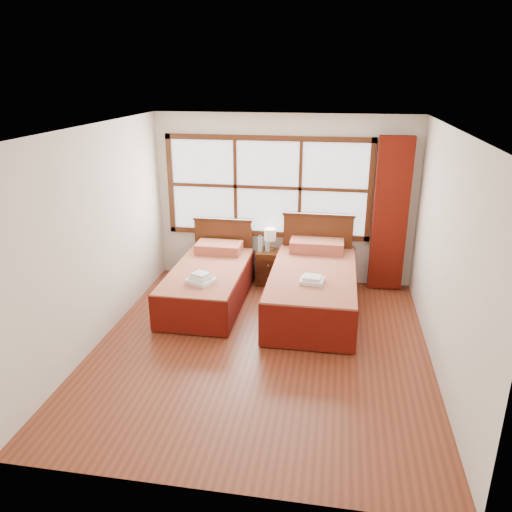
# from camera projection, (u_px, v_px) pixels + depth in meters

# --- Properties ---
(floor) EXTENTS (4.50, 4.50, 0.00)m
(floor) POSITION_uv_depth(u_px,v_px,m) (261.00, 348.00, 6.06)
(floor) COLOR brown
(floor) RESTS_ON ground
(ceiling) EXTENTS (4.50, 4.50, 0.00)m
(ceiling) POSITION_uv_depth(u_px,v_px,m) (262.00, 129.00, 5.17)
(ceiling) COLOR white
(ceiling) RESTS_ON wall_back
(wall_back) EXTENTS (4.00, 0.00, 4.00)m
(wall_back) POSITION_uv_depth(u_px,v_px,m) (284.00, 200.00, 7.70)
(wall_back) COLOR silver
(wall_back) RESTS_ON floor
(wall_left) EXTENTS (0.00, 4.50, 4.50)m
(wall_left) POSITION_uv_depth(u_px,v_px,m) (95.00, 238.00, 5.92)
(wall_left) COLOR silver
(wall_left) RESTS_ON floor
(wall_right) EXTENTS (0.00, 4.50, 4.50)m
(wall_right) POSITION_uv_depth(u_px,v_px,m) (447.00, 257.00, 5.30)
(wall_right) COLOR silver
(wall_right) RESTS_ON floor
(window) EXTENTS (3.16, 0.06, 1.56)m
(window) POSITION_uv_depth(u_px,v_px,m) (268.00, 187.00, 7.63)
(window) COLOR white
(window) RESTS_ON wall_back
(curtain) EXTENTS (0.50, 0.16, 2.30)m
(curtain) POSITION_uv_depth(u_px,v_px,m) (390.00, 215.00, 7.36)
(curtain) COLOR #67140A
(curtain) RESTS_ON wall_back
(bed_left) EXTENTS (1.02, 2.04, 0.99)m
(bed_left) POSITION_uv_depth(u_px,v_px,m) (209.00, 282.00, 7.21)
(bed_left) COLOR #39190B
(bed_left) RESTS_ON floor
(bed_right) EXTENTS (1.16, 2.26, 1.14)m
(bed_right) POSITION_uv_depth(u_px,v_px,m) (313.00, 286.00, 6.96)
(bed_right) COLOR #39190B
(bed_right) RESTS_ON floor
(nightstand) EXTENTS (0.41, 0.40, 0.54)m
(nightstand) POSITION_uv_depth(u_px,v_px,m) (270.00, 267.00, 7.84)
(nightstand) COLOR #492310
(nightstand) RESTS_ON floor
(towels_left) EXTENTS (0.41, 0.39, 0.14)m
(towels_left) POSITION_uv_depth(u_px,v_px,m) (201.00, 279.00, 6.59)
(towels_left) COLOR white
(towels_left) RESTS_ON bed_left
(towels_right) EXTENTS (0.32, 0.29, 0.09)m
(towels_right) POSITION_uv_depth(u_px,v_px,m) (312.00, 280.00, 6.40)
(towels_right) COLOR white
(towels_right) RESTS_ON bed_right
(lamp) EXTENTS (0.18, 0.18, 0.35)m
(lamp) POSITION_uv_depth(u_px,v_px,m) (270.00, 235.00, 7.70)
(lamp) COLOR gold
(lamp) RESTS_ON nightstand
(bottle_near) EXTENTS (0.07, 0.07, 0.26)m
(bottle_near) POSITION_uv_depth(u_px,v_px,m) (260.00, 244.00, 7.69)
(bottle_near) COLOR #ABC6DC
(bottle_near) RESTS_ON nightstand
(bottle_far) EXTENTS (0.07, 0.07, 0.28)m
(bottle_far) POSITION_uv_depth(u_px,v_px,m) (268.00, 243.00, 7.71)
(bottle_far) COLOR #ABC6DC
(bottle_far) RESTS_ON nightstand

